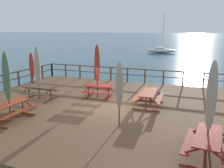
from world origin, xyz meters
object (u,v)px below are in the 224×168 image
object	(u,v)px
picnic_table_front_left	(208,141)
patio_umbrella_short_front	(212,97)
picnic_table_back_left	(98,88)
patio_umbrella_tall_front	(97,64)
patio_umbrella_tall_back_left	(119,85)
picnic_table_mid_left	(40,90)
patio_umbrella_tall_mid_left	(32,66)
picnic_table_back_right	(9,108)
sailboat_distant	(161,50)
patio_umbrella_short_back	(37,66)
picnic_table_mid_centre	(149,95)
patio_umbrella_short_mid	(7,77)

from	to	relation	value
picnic_table_front_left	patio_umbrella_short_front	bearing A→B (deg)	106.52
picnic_table_back_left	patio_umbrella_tall_front	bearing A→B (deg)	164.37
picnic_table_front_left	patio_umbrella_tall_back_left	distance (m)	3.92
picnic_table_mid_left	patio_umbrella_tall_mid_left	world-z (taller)	patio_umbrella_tall_mid_left
picnic_table_back_right	sailboat_distant	xyz separation A→B (m)	(0.10, 40.56, -0.72)
patio_umbrella_tall_front	patio_umbrella_short_back	bearing A→B (deg)	-153.67
picnic_table_front_left	picnic_table_back_right	distance (m)	8.31
picnic_table_back_right	patio_umbrella_short_back	world-z (taller)	patio_umbrella_short_back
picnic_table_mid_left	patio_umbrella_short_front	bearing A→B (deg)	-20.80
picnic_table_mid_centre	patio_umbrella_tall_front	distance (m)	3.56
picnic_table_back_left	picnic_table_mid_centre	bearing A→B (deg)	-9.11
picnic_table_back_left	patio_umbrella_short_mid	xyz separation A→B (m)	(-2.27, -4.68, 1.42)
picnic_table_back_left	patio_umbrella_short_mid	bearing A→B (deg)	-115.87
picnic_table_back_left	patio_umbrella_tall_front	world-z (taller)	patio_umbrella_tall_front
patio_umbrella_tall_front	patio_umbrella_short_front	size ratio (longest dim) A/B	1.01
picnic_table_back_left	picnic_table_front_left	xyz separation A→B (m)	(6.00, -5.03, 0.01)
picnic_table_back_left	patio_umbrella_short_back	size ratio (longest dim) A/B	0.56
patio_umbrella_tall_back_left	patio_umbrella_short_front	bearing A→B (deg)	-21.93
picnic_table_front_left	picnic_table_back_right	xyz separation A→B (m)	(-8.30, 0.32, 0.00)
picnic_table_front_left	patio_umbrella_tall_front	bearing A→B (deg)	140.26
patio_umbrella_short_back	patio_umbrella_tall_back_left	bearing A→B (deg)	-20.21
picnic_table_back_left	patio_umbrella_tall_front	size ratio (longest dim) A/B	0.54
picnic_table_mid_centre	picnic_table_mid_left	world-z (taller)	same
picnic_table_back_right	patio_umbrella_tall_back_left	world-z (taller)	patio_umbrella_tall_back_left
patio_umbrella_short_mid	patio_umbrella_tall_back_left	distance (m)	4.95
picnic_table_mid_centre	patio_umbrella_short_front	size ratio (longest dim) A/B	0.69
picnic_table_back_left	sailboat_distant	size ratio (longest dim) A/B	0.22
picnic_table_mid_centre	sailboat_distant	world-z (taller)	sailboat_distant
sailboat_distant	patio_umbrella_short_front	bearing A→B (deg)	-78.66
picnic_table_front_left	patio_umbrella_short_front	distance (m)	1.43
picnic_table_front_left	picnic_table_mid_centre	bearing A→B (deg)	122.34
picnic_table_back_right	patio_umbrella_tall_back_left	xyz separation A→B (m)	(4.85, 1.12, 1.19)
picnic_table_back_right	picnic_table_mid_left	size ratio (longest dim) A/B	1.10
patio_umbrella_short_front	patio_umbrella_short_back	world-z (taller)	patio_umbrella_short_front
patio_umbrella_short_mid	sailboat_distant	xyz separation A→B (m)	(0.07, 40.53, -2.12)
patio_umbrella_tall_front	picnic_table_mid_centre	bearing A→B (deg)	-9.26
picnic_table_front_left	patio_umbrella_tall_mid_left	world-z (taller)	patio_umbrella_tall_mid_left
patio_umbrella_tall_mid_left	patio_umbrella_short_front	size ratio (longest dim) A/B	0.81
patio_umbrella_short_front	patio_umbrella_short_mid	xyz separation A→B (m)	(-8.25, 0.28, -0.02)
picnic_table_back_right	patio_umbrella_short_front	world-z (taller)	patio_umbrella_short_front
patio_umbrella_tall_back_left	patio_umbrella_short_back	bearing A→B (deg)	159.79
patio_umbrella_short_mid	patio_umbrella_short_back	size ratio (longest dim) A/B	1.01
picnic_table_mid_centre	patio_umbrella_short_mid	distance (m)	6.98
picnic_table_back_right	patio_umbrella_tall_back_left	bearing A→B (deg)	13.04
picnic_table_back_left	picnic_table_mid_left	xyz separation A→B (m)	(-3.06, -1.53, 0.01)
patio_umbrella_tall_front	patio_umbrella_tall_back_left	world-z (taller)	patio_umbrella_tall_front
patio_umbrella_short_back	picnic_table_mid_centre	bearing A→B (deg)	8.99
patio_umbrella_short_mid	patio_umbrella_tall_back_left	bearing A→B (deg)	12.85
patio_umbrella_short_front	patio_umbrella_short_back	bearing A→B (deg)	159.13
patio_umbrella_short_mid	picnic_table_front_left	bearing A→B (deg)	-2.36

